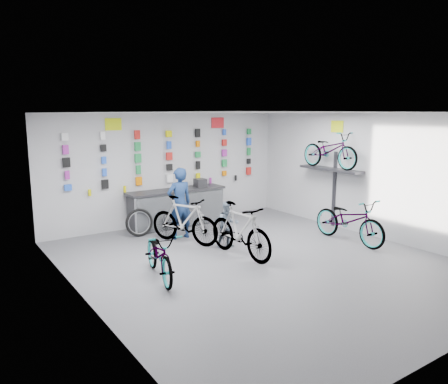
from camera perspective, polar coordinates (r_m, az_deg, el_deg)
floor at (r=9.02m, az=4.74°, el=-9.13°), size 8.00×8.00×0.00m
ceiling at (r=8.51m, az=5.04°, el=10.29°), size 8.00×8.00×0.00m
wall_back at (r=11.98m, az=-7.28°, el=3.02°), size 7.00×0.00×7.00m
wall_left at (r=7.02m, az=-17.91°, el=-2.49°), size 0.00×8.00×8.00m
wall_right at (r=11.16m, az=18.98°, el=2.02°), size 0.00×8.00×8.00m
counter at (r=11.75m, az=-6.15°, el=-2.12°), size 2.70×0.66×1.00m
merch_wall at (r=11.86m, az=-7.41°, el=4.36°), size 5.56×0.08×1.57m
wall_bracket at (r=11.79m, az=13.81°, el=2.52°), size 0.39×1.90×2.00m
sign_left at (r=11.27m, az=-14.26°, el=8.57°), size 0.42×0.02×0.30m
sign_right at (r=12.68m, az=-0.83°, el=9.02°), size 0.42×0.02×0.30m
sign_side at (r=11.81m, az=14.55°, el=8.28°), size 0.02×0.40×0.30m
bike_left at (r=8.12m, az=-8.41°, el=-8.06°), size 0.94×1.80×0.90m
bike_center at (r=9.17m, az=2.12°, el=-5.03°), size 0.67×1.94×1.15m
bike_right at (r=10.63m, az=16.05°, el=-3.53°), size 0.73×2.03×1.06m
bike_service at (r=10.16m, az=-5.22°, el=-3.68°), size 1.27×1.88×1.10m
bike_wall at (r=11.67m, az=13.67°, el=5.36°), size 0.63×1.80×0.95m
clerk at (r=10.51m, az=-5.84°, el=-1.48°), size 0.64×0.43×1.72m
customer at (r=9.83m, az=0.52°, el=-4.27°), size 0.58×0.50×1.05m
spare_wheel at (r=10.93m, az=-11.01°, el=-3.96°), size 0.70×0.22×0.69m
register at (r=12.00m, az=-3.13°, el=1.22°), size 0.29×0.31×0.22m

